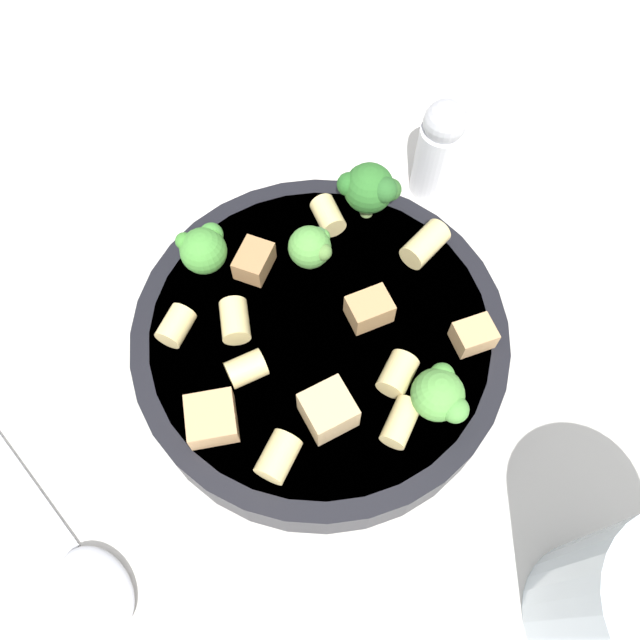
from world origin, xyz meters
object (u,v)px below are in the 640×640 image
Objects in this scene: pasta_bowl at (320,338)px; rigatoni_0 at (398,374)px; rigatoni_6 at (328,215)px; rigatoni_7 at (425,244)px; chicken_chunk_2 at (254,261)px; chicken_chunk_4 at (369,309)px; rigatoni_3 at (235,321)px; broccoli_floret_1 at (440,395)px; broccoli_floret_2 at (204,248)px; broccoli_floret_0 at (312,247)px; rigatoni_5 at (398,424)px; chicken_chunk_1 at (474,335)px; rigatoni_1 at (176,326)px; pepper_shaker at (439,149)px; chicken_chunk_3 at (212,419)px; rigatoni_4 at (246,368)px; broccoli_floret_3 at (370,189)px; chicken_chunk_0 at (328,410)px; rigatoni_2 at (278,457)px; spoon at (73,560)px; drinking_glass at (635,617)px.

pasta_bowl is 0.06m from rigatoni_0.
rigatoni_7 reaches higher than rigatoni_6.
chicken_chunk_2 is at bearing -81.78° from pasta_bowl.
rigatoni_3 is at bearing -30.24° from chicken_chunk_4.
broccoli_floret_1 is 0.16m from broccoli_floret_2.
chicken_chunk_2 is (0.06, 0.00, -0.00)m from rigatoni_6.
rigatoni_7 is at bearing -164.16° from chicken_chunk_4.
rigatoni_5 is (0.02, 0.11, -0.01)m from broccoli_floret_0.
pasta_bowl is 0.09m from rigatoni_7.
chicken_chunk_1 is at bearing 138.83° from pasta_bowl.
rigatoni_1 is 0.27× the size of pepper_shaker.
pepper_shaker reaches higher than broccoli_floret_1.
broccoli_floret_1 is (-0.00, 0.12, 0.00)m from broccoli_floret_0.
rigatoni_1 is at bearing -60.82° from rigatoni_5.
pepper_shaker is at bearing -178.66° from chicken_chunk_2.
rigatoni_3 is (0.06, 0.01, -0.01)m from broccoli_floret_0.
rigatoni_1 is 0.81× the size of chicken_chunk_3.
broccoli_floret_1 reaches higher than rigatoni_1.
pasta_bowl is 0.06m from chicken_chunk_2.
broccoli_floret_3 is at bearing -158.36° from rigatoni_4.
broccoli_floret_1 reaches higher than rigatoni_3.
broccoli_floret_3 is 0.17m from chicken_chunk_3.
chicken_chunk_0 is at bearing -45.93° from rigatoni_5.
rigatoni_7 is (-0.09, -0.08, 0.00)m from rigatoni_5.
rigatoni_5 is (-0.06, 0.02, -0.00)m from rigatoni_2.
rigatoni_2 is 0.30× the size of pepper_shaker.
chicken_chunk_0 reaches higher than rigatoni_2.
rigatoni_6 is 0.06m from chicken_chunk_2.
chicken_chunk_2 is at bearing -77.62° from rigatoni_0.
broccoli_floret_3 is at bearing 159.88° from rigatoni_6.
pepper_shaker is at bearing -138.51° from rigatoni_0.
broccoli_floret_2 is 0.11m from broccoli_floret_3.
broccoli_floret_1 is 1.58× the size of rigatoni_1.
spoon is (0.13, 0.02, -0.04)m from rigatoni_4.
chicken_chunk_0 reaches higher than chicken_chunk_3.
chicken_chunk_3 is (0.02, -0.04, -0.00)m from rigatoni_2.
rigatoni_3 and rigatoni_4 have the same top height.
chicken_chunk_2 is (0.08, -0.12, 0.00)m from chicken_chunk_1.
chicken_chunk_3 is (0.04, 0.04, -0.00)m from rigatoni_3.
rigatoni_6 is 0.14× the size of spoon.
broccoli_floret_1 reaches higher than rigatoni_4.
rigatoni_7 is at bearing -173.45° from chicken_chunk_3.
pasta_bowl is 1.37× the size of spoon.
rigatoni_0 is at bearing -7.19° from chicken_chunk_1.
drinking_glass reaches higher than broccoli_floret_0.
rigatoni_2 is 0.08m from rigatoni_3.
pepper_shaker reaches higher than pasta_bowl.
rigatoni_3 is at bearing 9.77° from broccoli_floret_0.
rigatoni_1 is at bearing -37.61° from chicken_chunk_1.
pasta_bowl is 2.14× the size of drinking_glass.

